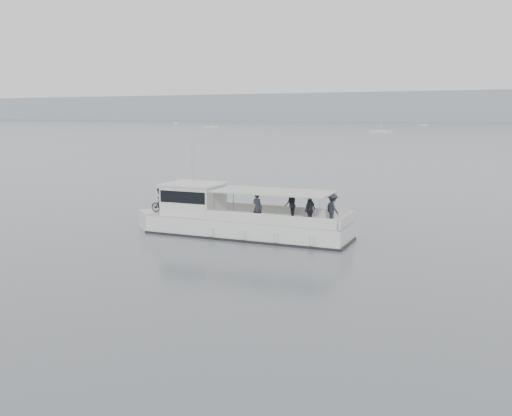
% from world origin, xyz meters
% --- Properties ---
extents(ground, '(1400.00, 1400.00, 0.00)m').
position_xyz_m(ground, '(0.00, 0.00, 0.00)').
color(ground, '#545D63').
rests_on(ground, ground).
extents(tour_boat, '(12.75, 3.64, 5.31)m').
position_xyz_m(tour_boat, '(0.45, 1.43, 0.87)').
color(tour_boat, white).
rests_on(tour_boat, ground).
extents(moored_fleet, '(428.86, 346.14, 10.64)m').
position_xyz_m(moored_fleet, '(-27.19, 203.27, 0.36)').
color(moored_fleet, white).
rests_on(moored_fleet, ground).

